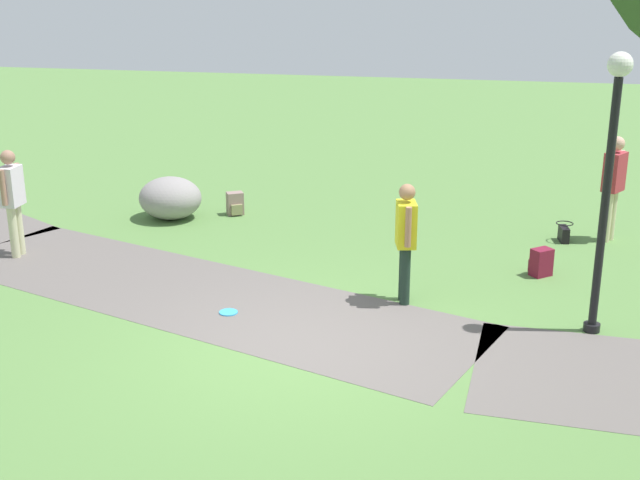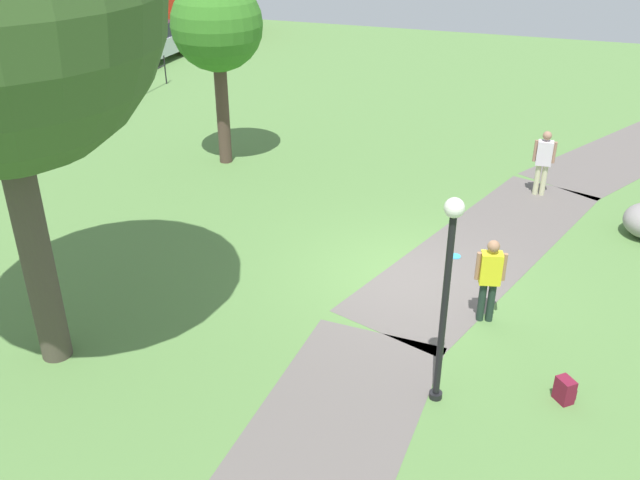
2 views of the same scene
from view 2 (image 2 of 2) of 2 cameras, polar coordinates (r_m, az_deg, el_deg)
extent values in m
plane|color=#567F41|center=(13.83, 6.94, -2.97)|extent=(48.00, 48.00, 0.00)
cube|color=#635B58|center=(15.22, 13.39, -0.49)|extent=(8.30, 4.80, 0.01)
cube|color=#635B58|center=(22.00, 24.31, 6.75)|extent=(8.04, 6.03, 0.01)
cylinder|color=#474135|center=(11.41, -22.36, -0.61)|extent=(0.48, 0.48, 4.02)
cylinder|color=#4D3930|center=(18.96, -7.98, 10.41)|extent=(0.34, 0.34, 2.85)
sphere|color=#367725|center=(18.42, -8.45, 17.06)|extent=(2.33, 2.33, 2.33)
cylinder|color=black|center=(10.93, 9.46, -12.41)|extent=(0.20, 0.20, 0.10)
cylinder|color=black|center=(10.05, 10.11, -5.99)|extent=(0.10, 0.10, 3.05)
sphere|color=white|center=(9.24, 10.96, 2.61)|extent=(0.28, 0.28, 0.28)
cylinder|color=#1E3127|center=(12.61, 13.84, -4.93)|extent=(0.13, 0.13, 0.78)
cylinder|color=#1E3127|center=(12.58, 13.12, -4.91)|extent=(0.13, 0.13, 0.78)
cube|color=yellow|center=(12.25, 13.83, -2.25)|extent=(0.31, 0.40, 0.58)
cylinder|color=#A07253|center=(12.27, 14.86, -2.16)|extent=(0.08, 0.08, 0.52)
cylinder|color=#A07253|center=(12.20, 12.82, -2.08)|extent=(0.08, 0.08, 0.52)
sphere|color=#A07253|center=(12.04, 14.05, -0.50)|extent=(0.21, 0.21, 0.21)
cylinder|color=beige|center=(17.90, 17.87, 4.71)|extent=(0.13, 0.13, 0.79)
cylinder|color=beige|center=(17.89, 17.36, 4.78)|extent=(0.13, 0.13, 0.79)
cube|color=silver|center=(17.65, 17.94, 6.81)|extent=(0.25, 0.37, 0.59)
cylinder|color=#9C715B|center=(17.65, 18.66, 6.81)|extent=(0.08, 0.08, 0.53)
cylinder|color=#9C715B|center=(17.63, 17.24, 7.01)|extent=(0.08, 0.08, 0.53)
sphere|color=#9C715B|center=(17.50, 18.14, 8.13)|extent=(0.21, 0.21, 0.21)
cube|color=maroon|center=(11.26, 19.42, -11.53)|extent=(0.34, 0.33, 0.40)
cube|color=maroon|center=(11.38, 19.86, -11.64)|extent=(0.19, 0.17, 0.18)
cylinder|color=#39A6DD|center=(14.68, 11.01, -1.31)|extent=(0.24, 0.24, 0.02)
cylinder|color=black|center=(22.08, -21.11, 8.89)|extent=(0.05, 0.05, 1.05)
cylinder|color=black|center=(23.73, -17.89, 10.66)|extent=(0.05, 0.05, 1.05)
cylinder|color=black|center=(25.47, -15.06, 12.17)|extent=(0.05, 0.05, 1.05)
cylinder|color=black|center=(27.27, -12.58, 13.47)|extent=(0.05, 0.05, 1.05)
cylinder|color=black|center=(22.94, -24.28, 8.36)|extent=(0.60, 0.16, 0.60)
cube|color=silver|center=(26.80, -20.47, 12.43)|extent=(3.91, 1.70, 0.70)
cube|color=#3A253F|center=(26.48, -20.98, 13.59)|extent=(2.06, 1.50, 0.56)
cylinder|color=black|center=(28.26, -20.28, 12.46)|extent=(0.61, 0.19, 0.60)
cylinder|color=black|center=(27.41, -17.59, 12.43)|extent=(0.61, 0.19, 0.60)
cylinder|color=black|center=(26.44, -23.19, 10.95)|extent=(0.61, 0.19, 0.60)
cylinder|color=black|center=(25.52, -20.41, 10.89)|extent=(0.61, 0.19, 0.60)
cube|color=silver|center=(30.99, -13.53, 15.31)|extent=(4.33, 1.85, 0.70)
cube|color=#262637|center=(30.65, -13.93, 16.34)|extent=(2.28, 1.65, 0.56)
cylinder|color=black|center=(32.60, -13.48, 15.28)|extent=(0.60, 0.18, 0.60)
cylinder|color=black|center=(31.71, -10.79, 15.20)|extent=(0.60, 0.18, 0.60)
cylinder|color=black|center=(30.48, -16.21, 14.10)|extent=(0.60, 0.18, 0.60)
cylinder|color=black|center=(29.52, -13.42, 14.01)|extent=(0.60, 0.18, 0.60)
cube|color=maroon|center=(35.85, -9.21, 17.68)|extent=(5.14, 2.50, 1.10)
cylinder|color=black|center=(37.79, -9.78, 17.30)|extent=(0.61, 0.20, 0.60)
cylinder|color=black|center=(36.95, -6.51, 17.28)|extent=(0.61, 0.20, 0.60)
cylinder|color=black|center=(35.03, -11.90, 16.29)|extent=(0.61, 0.20, 0.60)
cylinder|color=black|center=(34.12, -8.43, 16.27)|extent=(0.61, 0.20, 0.60)
camera|label=1|loc=(14.74, -30.36, 13.38)|focal=47.77mm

